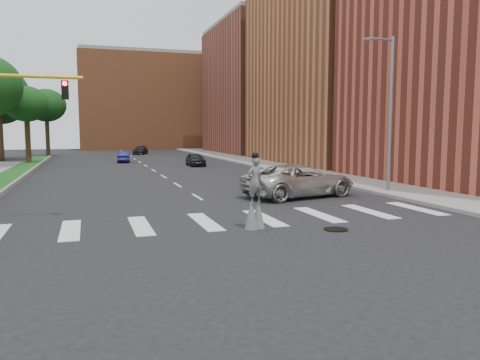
# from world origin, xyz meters

# --- Properties ---
(ground_plane) EXTENTS (160.00, 160.00, 0.00)m
(ground_plane) POSITION_xyz_m (0.00, 0.00, 0.00)
(ground_plane) COLOR black
(ground_plane) RESTS_ON ground
(grass_median) EXTENTS (2.00, 60.00, 0.25)m
(grass_median) POSITION_xyz_m (-11.50, 20.00, 0.12)
(grass_median) COLOR #144718
(grass_median) RESTS_ON ground
(median_curb) EXTENTS (0.20, 60.00, 0.28)m
(median_curb) POSITION_xyz_m (-10.45, 20.00, 0.14)
(median_curb) COLOR gray
(median_curb) RESTS_ON ground
(sidewalk_right) EXTENTS (5.00, 90.00, 0.18)m
(sidewalk_right) POSITION_xyz_m (12.50, 25.00, 0.09)
(sidewalk_right) COLOR gray
(sidewalk_right) RESTS_ON ground
(manhole) EXTENTS (0.90, 0.90, 0.04)m
(manhole) POSITION_xyz_m (3.00, -2.00, 0.02)
(manhole) COLOR black
(manhole) RESTS_ON ground
(building_mid) EXTENTS (16.00, 22.00, 24.00)m
(building_mid) POSITION_xyz_m (22.00, 30.00, 12.00)
(building_mid) COLOR #A95D35
(building_mid) RESTS_ON ground
(building_far) EXTENTS (16.00, 22.00, 20.00)m
(building_far) POSITION_xyz_m (22.00, 54.00, 10.00)
(building_far) COLOR brown
(building_far) RESTS_ON ground
(building_backdrop) EXTENTS (26.00, 14.00, 18.00)m
(building_backdrop) POSITION_xyz_m (6.00, 78.00, 9.00)
(building_backdrop) COLOR #A95D35
(building_backdrop) RESTS_ON ground
(streetlight) EXTENTS (2.05, 0.20, 9.00)m
(streetlight) POSITION_xyz_m (10.90, 6.00, 4.90)
(streetlight) COLOR slate
(streetlight) RESTS_ON ground
(stilt_performer) EXTENTS (0.83, 0.61, 2.90)m
(stilt_performer) POSITION_xyz_m (0.20, -0.85, 1.16)
(stilt_performer) COLOR #312113
(stilt_performer) RESTS_ON ground
(suv_crossing) EXTENTS (7.01, 4.35, 1.81)m
(suv_crossing) POSITION_xyz_m (5.46, 6.39, 0.91)
(suv_crossing) COLOR beige
(suv_crossing) RESTS_ON ground
(car_near) EXTENTS (1.68, 4.01, 1.36)m
(car_near) POSITION_xyz_m (4.85, 30.06, 0.68)
(car_near) COLOR black
(car_near) RESTS_ON ground
(car_mid) EXTENTS (1.68, 3.83, 1.22)m
(car_mid) POSITION_xyz_m (-1.77, 37.91, 0.61)
(car_mid) COLOR navy
(car_mid) RESTS_ON ground
(car_far) EXTENTS (2.98, 4.60, 1.24)m
(car_far) POSITION_xyz_m (1.94, 55.17, 0.62)
(car_far) COLOR black
(car_far) RESTS_ON ground
(tree_6) EXTENTS (4.39, 4.39, 8.27)m
(tree_6) POSITION_xyz_m (-11.66, 36.64, 6.32)
(tree_6) COLOR #312113
(tree_6) RESTS_ON ground
(tree_7) EXTENTS (5.32, 5.32, 9.33)m
(tree_7) POSITION_xyz_m (-10.94, 53.06, 7.01)
(tree_7) COLOR #312113
(tree_7) RESTS_ON ground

